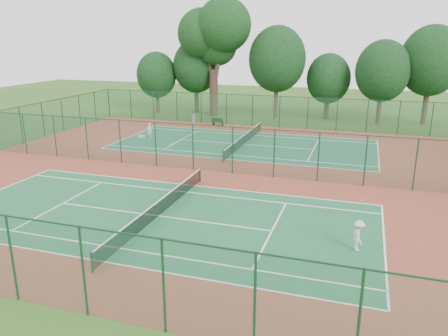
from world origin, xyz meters
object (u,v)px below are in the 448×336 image
Objects in this scene: player_far at (149,131)px; trash_bin at (194,118)px; bench at (218,122)px; kit_bag at (142,136)px; player_near at (358,235)px; big_tree at (215,33)px.

player_far is 9.36m from trash_bin.
kit_bag is (-5.18, -8.32, -0.31)m from bench.
trash_bin is at bearing 177.37° from bench.
player_far is 1.09× the size of bench.
kit_bag is at bearing -111.99° from bench.
big_tree reaches higher than player_near.
kit_bag is at bearing -82.42° from player_far.
trash_bin is 3.29m from bench.
trash_bin is 1.36× the size of kit_bag.
bench is at bearing 176.62° from player_far.
player_far reaches higher than kit_bag.
kit_bag is at bearing 35.16° from player_near.
kit_bag is at bearing -102.32° from trash_bin.
trash_bin is 0.70× the size of bench.
kit_bag is (-21.13, 18.41, -0.61)m from player_near.
big_tree is at bearing 83.10° from trash_bin.
player_far reaches higher than bench.
big_tree is (0.69, 5.72, 9.62)m from trash_bin.
player_near is 0.93× the size of player_far.
trash_bin is (0.94, 9.31, -0.29)m from player_far.
bench is (3.21, -0.71, -0.06)m from trash_bin.
trash_bin is at bearing -96.90° from big_tree.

